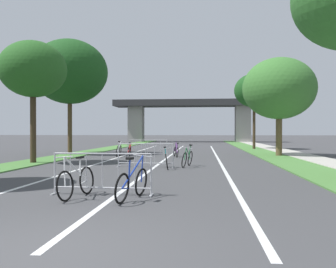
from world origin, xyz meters
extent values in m
plane|color=#3D3D3F|center=(0.00, 0.00, 0.00)|extent=(300.00, 300.00, 0.00)
cube|color=#477A38|center=(-6.47, 24.64, 0.03)|extent=(2.00, 60.22, 0.05)
cube|color=#477A38|center=(6.47, 24.64, 0.03)|extent=(2.00, 60.22, 0.05)
cube|color=#ADA89E|center=(8.39, 24.64, 0.04)|extent=(1.83, 60.22, 0.08)
cube|color=silver|center=(0.00, 17.42, 0.00)|extent=(0.14, 34.84, 0.01)
cube|color=silver|center=(3.01, 17.42, 0.00)|extent=(0.14, 34.84, 0.01)
cube|color=silver|center=(-3.01, 17.42, 0.00)|extent=(0.14, 34.84, 0.01)
cube|color=#2D2D30|center=(0.00, 49.77, 5.85)|extent=(22.46, 4.30, 0.94)
cube|color=gray|center=(-8.05, 49.77, 2.69)|extent=(2.17, 2.40, 5.38)
cube|color=gray|center=(8.05, 49.77, 2.69)|extent=(2.17, 2.40, 5.38)
cylinder|color=#3D2D1E|center=(-6.21, 12.56, 1.72)|extent=(0.29, 0.29, 3.43)
ellipsoid|color=#23561E|center=(-6.21, 12.56, 4.65)|extent=(3.26, 3.26, 2.77)
cylinder|color=#4C3823|center=(-7.09, 19.76, 1.88)|extent=(0.30, 0.30, 3.77)
ellipsoid|color=#194719|center=(-7.09, 19.76, 5.73)|extent=(5.24, 5.24, 4.45)
cylinder|color=brown|center=(6.97, 19.05, 1.30)|extent=(0.39, 0.39, 2.59)
ellipsoid|color=#38702D|center=(6.97, 19.05, 4.32)|extent=(4.61, 4.61, 3.92)
cylinder|color=#3D2D1E|center=(6.66, 27.97, 1.95)|extent=(0.25, 0.25, 3.90)
ellipsoid|color=#194719|center=(6.66, 27.97, 5.22)|extent=(3.51, 3.51, 2.98)
cylinder|color=#ADADB2|center=(-1.60, 4.35, 0.53)|extent=(0.04, 0.04, 1.05)
cube|color=#ADADB2|center=(-1.60, 4.35, 0.01)|extent=(0.07, 0.44, 0.03)
cylinder|color=#ADADB2|center=(0.87, 4.31, 0.53)|extent=(0.04, 0.04, 1.05)
cube|color=#ADADB2|center=(0.87, 4.31, 0.01)|extent=(0.07, 0.44, 0.03)
cylinder|color=#ADADB2|center=(-0.36, 4.33, 1.03)|extent=(2.46, 0.08, 0.04)
cylinder|color=#ADADB2|center=(-0.36, 4.33, 0.18)|extent=(2.46, 0.08, 0.04)
cylinder|color=#ADADB2|center=(-1.19, 4.34, 0.61)|extent=(0.02, 0.02, 0.87)
cylinder|color=#ADADB2|center=(-0.78, 4.34, 0.61)|extent=(0.02, 0.02, 0.87)
cylinder|color=#ADADB2|center=(-0.36, 4.33, 0.61)|extent=(0.02, 0.02, 0.87)
cylinder|color=#ADADB2|center=(0.05, 4.32, 0.61)|extent=(0.02, 0.02, 0.87)
cylinder|color=#ADADB2|center=(0.46, 4.32, 0.61)|extent=(0.02, 0.02, 0.87)
cylinder|color=#ADADB2|center=(-1.63, 11.34, 0.53)|extent=(0.04, 0.04, 1.05)
cube|color=#ADADB2|center=(-1.63, 11.34, 0.01)|extent=(0.08, 0.44, 0.03)
cylinder|color=#ADADB2|center=(0.84, 11.24, 0.53)|extent=(0.04, 0.04, 1.05)
cube|color=#ADADB2|center=(0.84, 11.24, 0.01)|extent=(0.08, 0.44, 0.03)
cylinder|color=#ADADB2|center=(-0.39, 11.29, 1.03)|extent=(2.46, 0.14, 0.04)
cylinder|color=#ADADB2|center=(-0.39, 11.29, 0.18)|extent=(2.46, 0.14, 0.04)
cylinder|color=#ADADB2|center=(-1.22, 11.32, 0.61)|extent=(0.02, 0.02, 0.87)
cylinder|color=#ADADB2|center=(-0.81, 11.31, 0.61)|extent=(0.02, 0.02, 0.87)
cylinder|color=#ADADB2|center=(-0.39, 11.29, 0.61)|extent=(0.02, 0.02, 0.87)
cylinder|color=#ADADB2|center=(0.02, 11.27, 0.61)|extent=(0.02, 0.02, 0.87)
cylinder|color=#ADADB2|center=(0.43, 11.26, 0.61)|extent=(0.02, 0.02, 0.87)
cylinder|color=#ADADB2|center=(-2.61, 18.24, 0.53)|extent=(0.04, 0.04, 1.05)
cube|color=#ADADB2|center=(-2.61, 18.24, 0.01)|extent=(0.06, 0.44, 0.03)
cylinder|color=#ADADB2|center=(-0.14, 18.26, 0.53)|extent=(0.04, 0.04, 1.05)
cube|color=#ADADB2|center=(-0.14, 18.26, 0.01)|extent=(0.06, 0.44, 0.03)
cylinder|color=#ADADB2|center=(-1.37, 18.25, 1.03)|extent=(2.46, 0.05, 0.04)
cylinder|color=#ADADB2|center=(-1.37, 18.25, 0.18)|extent=(2.46, 0.05, 0.04)
cylinder|color=#ADADB2|center=(-2.20, 18.25, 0.61)|extent=(0.02, 0.02, 0.87)
cylinder|color=#ADADB2|center=(-1.78, 18.25, 0.61)|extent=(0.02, 0.02, 0.87)
cylinder|color=#ADADB2|center=(-1.37, 18.25, 0.61)|extent=(0.02, 0.02, 0.87)
cylinder|color=#ADADB2|center=(-0.96, 18.25, 0.61)|extent=(0.02, 0.02, 0.87)
cylinder|color=#ADADB2|center=(-0.55, 18.26, 0.61)|extent=(0.02, 0.02, 0.87)
torus|color=black|center=(1.55, 12.13, 0.34)|extent=(0.29, 0.70, 0.68)
torus|color=black|center=(1.33, 11.15, 0.34)|extent=(0.29, 0.70, 0.68)
cylinder|color=#1E7238|center=(1.48, 11.66, 0.61)|extent=(0.17, 0.98, 0.56)
cylinder|color=#1E7238|center=(1.53, 11.84, 0.63)|extent=(0.16, 0.09, 0.68)
cylinder|color=#1E7238|center=(1.51, 11.98, 0.32)|extent=(0.11, 0.33, 0.08)
cylinder|color=#1E7238|center=(1.37, 11.16, 0.61)|extent=(0.13, 0.07, 0.53)
cube|color=black|center=(1.58, 11.87, 0.97)|extent=(0.16, 0.26, 0.06)
cylinder|color=#99999E|center=(1.42, 11.18, 0.87)|extent=(0.53, 0.14, 0.11)
torus|color=black|center=(0.52, 11.38, 0.33)|extent=(0.20, 0.67, 0.66)
torus|color=black|center=(0.64, 10.36, 0.33)|extent=(0.20, 0.67, 0.66)
cylinder|color=#197A7F|center=(0.54, 10.89, 0.60)|extent=(0.09, 1.00, 0.57)
cylinder|color=#197A7F|center=(0.52, 11.08, 0.59)|extent=(0.13, 0.11, 0.62)
cylinder|color=#197A7F|center=(0.54, 11.21, 0.31)|extent=(0.07, 0.33, 0.08)
cylinder|color=#197A7F|center=(0.61, 10.38, 0.60)|extent=(0.11, 0.09, 0.54)
cube|color=black|center=(0.48, 11.11, 0.90)|extent=(0.13, 0.25, 0.06)
cylinder|color=#99999E|center=(0.57, 10.40, 0.86)|extent=(0.49, 0.09, 0.09)
torus|color=black|center=(-0.79, 4.41, 0.35)|extent=(0.22, 0.71, 0.70)
torus|color=black|center=(-0.96, 3.43, 0.35)|extent=(0.22, 0.71, 0.70)
cylinder|color=silver|center=(-0.89, 3.95, 0.67)|extent=(0.26, 0.95, 0.68)
cylinder|color=silver|center=(-0.86, 4.13, 0.62)|extent=(0.09, 0.13, 0.65)
cylinder|color=silver|center=(-0.81, 4.25, 0.32)|extent=(0.08, 0.32, 0.08)
cylinder|color=silver|center=(-0.98, 3.46, 0.67)|extent=(0.09, 0.10, 0.65)
cube|color=black|center=(-0.88, 4.17, 0.94)|extent=(0.14, 0.25, 0.06)
cylinder|color=#99999E|center=(-1.00, 3.49, 1.00)|extent=(0.45, 0.11, 0.06)
torus|color=black|center=(0.38, 3.26, 0.34)|extent=(0.27, 0.69, 0.68)
torus|color=black|center=(0.62, 4.30, 0.34)|extent=(0.27, 0.69, 0.68)
cylinder|color=#1E389E|center=(0.53, 3.75, 0.66)|extent=(0.34, 1.01, 0.68)
cylinder|color=#1E389E|center=(0.48, 3.55, 0.63)|extent=(0.10, 0.14, 0.69)
cylinder|color=#1E389E|center=(0.42, 3.43, 0.32)|extent=(0.10, 0.34, 0.08)
cylinder|color=#1E389E|center=(0.65, 4.27, 0.66)|extent=(0.10, 0.11, 0.65)
cube|color=black|center=(0.51, 3.51, 0.98)|extent=(0.16, 0.26, 0.06)
cylinder|color=#99999E|center=(0.67, 4.24, 0.98)|extent=(0.50, 0.14, 0.08)
torus|color=black|center=(-3.09, 17.17, 0.35)|extent=(0.17, 0.70, 0.69)
torus|color=black|center=(-3.15, 18.19, 0.35)|extent=(0.17, 0.70, 0.69)
cylinder|color=#B7B7BC|center=(-3.09, 17.66, 0.64)|extent=(0.04, 0.99, 0.62)
cylinder|color=#B7B7BC|center=(-3.08, 17.47, 0.63)|extent=(0.13, 0.12, 0.67)
cylinder|color=#B7B7BC|center=(-3.10, 17.34, 0.32)|extent=(0.06, 0.33, 0.08)
cylinder|color=#B7B7BC|center=(-3.12, 18.17, 0.64)|extent=(0.11, 0.09, 0.59)
cube|color=black|center=(-3.04, 17.43, 0.96)|extent=(0.12, 0.25, 0.06)
cylinder|color=#99999E|center=(-3.09, 18.14, 0.93)|extent=(0.55, 0.06, 0.09)
torus|color=black|center=(0.58, 17.30, 0.31)|extent=(0.26, 0.63, 0.63)
torus|color=black|center=(0.36, 18.24, 0.31)|extent=(0.26, 0.63, 0.63)
cylinder|color=#662884|center=(0.51, 17.75, 0.60)|extent=(0.19, 0.93, 0.61)
cylinder|color=#662884|center=(0.55, 17.57, 0.57)|extent=(0.13, 0.10, 0.61)
cylinder|color=#662884|center=(0.55, 17.45, 0.29)|extent=(0.11, 0.31, 0.07)
cylinder|color=#662884|center=(0.40, 18.22, 0.60)|extent=(0.12, 0.07, 0.58)
cube|color=black|center=(0.59, 17.55, 0.87)|extent=(0.16, 0.26, 0.06)
cylinder|color=#99999E|center=(0.44, 18.20, 0.88)|extent=(0.53, 0.15, 0.09)
torus|color=black|center=(-2.44, 17.18, 0.31)|extent=(0.17, 0.62, 0.61)
torus|color=black|center=(-2.51, 18.15, 0.31)|extent=(0.17, 0.62, 0.61)
cylinder|color=red|center=(-2.43, 17.64, 0.56)|extent=(0.06, 0.95, 0.55)
cylinder|color=red|center=(-2.42, 17.46, 0.57)|extent=(0.15, 0.11, 0.62)
cylinder|color=red|center=(-2.45, 17.33, 0.28)|extent=(0.06, 0.32, 0.07)
cylinder|color=red|center=(-2.46, 18.12, 0.56)|extent=(0.13, 0.09, 0.52)
cube|color=black|center=(-2.37, 17.42, 0.88)|extent=(0.12, 0.25, 0.06)
cylinder|color=#99999E|center=(-2.42, 18.10, 0.82)|extent=(0.55, 0.06, 0.11)
camera|label=1|loc=(2.12, -4.35, 1.58)|focal=38.29mm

